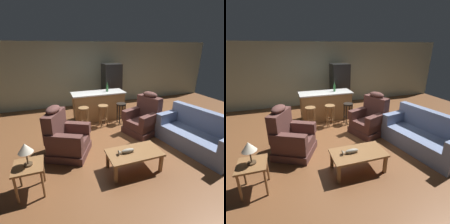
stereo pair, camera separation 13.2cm
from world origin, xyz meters
TOP-DOWN VIEW (x-y plane):
  - ground_plane at (0.00, 0.00)m, footprint 12.00×12.00m
  - back_wall at (0.00, 3.12)m, footprint 12.00×0.05m
  - coffee_table at (-0.06, -1.57)m, footprint 1.10×0.60m
  - fish_figurine at (-0.23, -1.55)m, footprint 0.34×0.10m
  - couch at (1.79, -1.32)m, footprint 1.21×2.03m
  - recliner_near_lamp at (-1.32, -0.54)m, footprint 1.13×1.13m
  - recliner_near_island at (0.96, -0.12)m, footprint 1.08×1.08m
  - end_table at (-2.01, -1.52)m, footprint 0.48×0.48m
  - table_lamp at (-2.00, -1.52)m, footprint 0.24×0.24m
  - kitchen_island at (0.00, 1.35)m, footprint 1.80×0.70m
  - bar_stool_left at (-0.64, 0.72)m, footprint 0.32×0.32m
  - bar_stool_middle at (-0.03, 0.72)m, footprint 0.32×0.32m
  - bar_stool_right at (0.59, 0.72)m, footprint 0.32×0.32m
  - refrigerator at (0.91, 2.55)m, footprint 0.70×0.69m
  - bottle_tall_green at (0.32, 1.37)m, footprint 0.08×0.08m

SIDE VIEW (x-z plane):
  - ground_plane at x=0.00m, z-range 0.00..0.00m
  - couch at x=1.79m, z-range -0.13..0.81m
  - coffee_table at x=-0.06m, z-range 0.15..0.57m
  - recliner_near_lamp at x=-1.32m, z-range -0.18..1.02m
  - recliner_near_island at x=0.96m, z-range -0.18..1.02m
  - end_table at x=-2.01m, z-range 0.18..0.74m
  - fish_figurine at x=-0.23m, z-range 0.41..0.51m
  - bar_stool_left at x=-0.64m, z-range 0.13..0.81m
  - bar_stool_middle at x=-0.03m, z-range 0.13..0.81m
  - bar_stool_right at x=0.59m, z-range 0.13..0.81m
  - kitchen_island at x=0.00m, z-range 0.00..0.95m
  - table_lamp at x=-2.00m, z-range 0.66..1.07m
  - refrigerator at x=0.91m, z-range 0.00..1.76m
  - bottle_tall_green at x=0.32m, z-range 0.91..1.23m
  - back_wall at x=0.00m, z-range 0.00..2.60m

